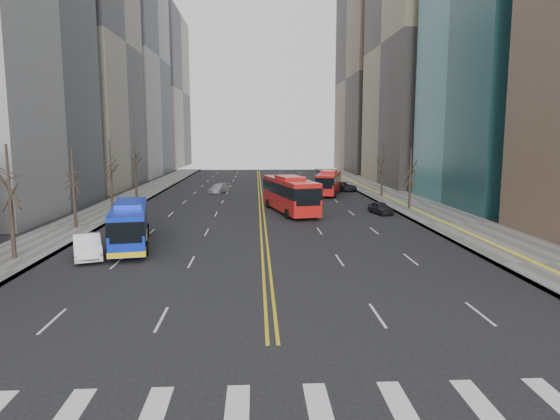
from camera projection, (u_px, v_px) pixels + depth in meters
name	position (u px, v px, depth m)	size (l,w,h in m)	color
ground	(279.00, 420.00, 13.76)	(220.00, 220.00, 0.00)	black
sidewalk_right	(409.00, 203.00, 59.08)	(7.00, 130.00, 0.15)	slate
sidewalk_left	(118.00, 205.00, 57.44)	(5.00, 130.00, 0.15)	slate
crosswalk	(279.00, 420.00, 13.76)	(26.70, 4.00, 0.01)	silver
centerline	(260.00, 195.00, 68.13)	(0.55, 100.00, 0.01)	gold
office_towers	(259.00, 34.00, 78.06)	(83.00, 134.00, 58.00)	gray
street_trees	(186.00, 168.00, 46.87)	(35.20, 47.20, 7.60)	black
blue_bus	(130.00, 223.00, 35.84)	(4.44, 11.17, 3.21)	#0E2CDB
red_bus_near	(290.00, 192.00, 51.76)	(5.37, 12.46, 3.83)	red
red_bus_far	(329.00, 181.00, 68.26)	(4.92, 10.62, 3.30)	red
car_white	(87.00, 246.00, 32.19)	(1.65, 4.73, 1.56)	white
car_dark_mid	(381.00, 208.00, 51.00)	(1.49, 3.69, 1.26)	black
car_silver	(219.00, 188.00, 70.75)	(1.80, 4.43, 1.28)	#AAAAB0
car_dark_far	(345.00, 186.00, 73.37)	(2.15, 4.66, 1.30)	black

